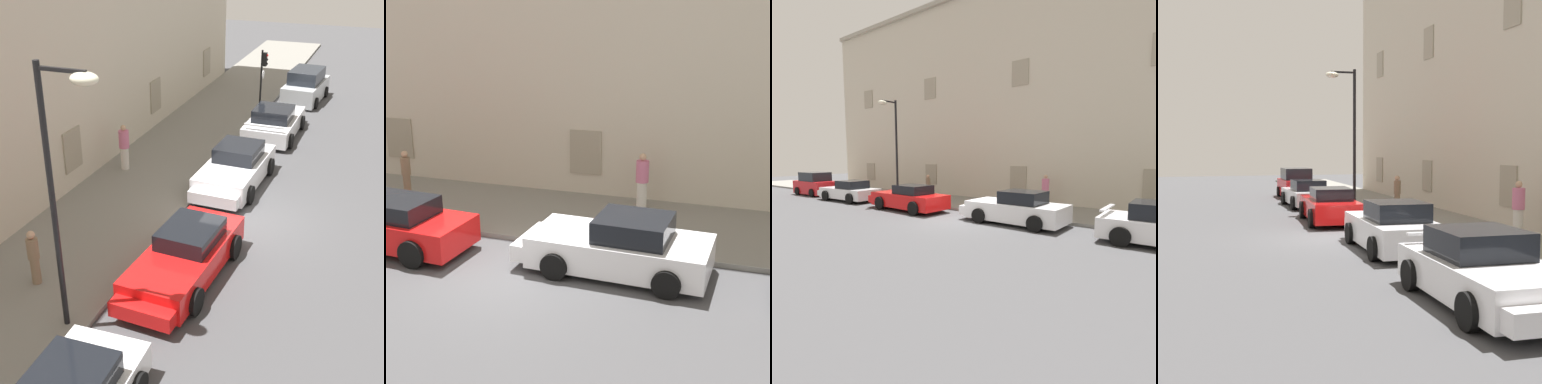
{
  "view_description": "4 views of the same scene",
  "coord_description": "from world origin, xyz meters",
  "views": [
    {
      "loc": [
        -16.01,
        -3.99,
        8.94
      ],
      "look_at": [
        -1.3,
        1.45,
        1.36
      ],
      "focal_mm": 52.61,
      "sensor_mm": 36.0,
      "label": 1
    },
    {
      "loc": [
        5.54,
        -11.12,
        6.03
      ],
      "look_at": [
        1.25,
        1.85,
        1.71
      ],
      "focal_mm": 52.49,
      "sensor_mm": 36.0,
      "label": 2
    },
    {
      "loc": [
        8.65,
        -11.02,
        2.95
      ],
      "look_at": [
        -1.09,
        2.22,
        1.05
      ],
      "focal_mm": 28.78,
      "sensor_mm": 36.0,
      "label": 3
    },
    {
      "loc": [
        17.67,
        -4.29,
        3.04
      ],
      "look_at": [
        -1.62,
        1.0,
        1.38
      ],
      "focal_mm": 51.84,
      "sensor_mm": 36.0,
      "label": 4
    }
  ],
  "objects": [
    {
      "name": "ground_plane",
      "position": [
        0.0,
        0.0,
        0.0
      ],
      "size": [
        80.0,
        80.0,
        0.0
      ],
      "primitive_type": "plane",
      "color": "#444447"
    },
    {
      "name": "sidewalk",
      "position": [
        0.0,
        4.31,
        0.07
      ],
      "size": [
        60.0,
        4.38,
        0.14
      ],
      "primitive_type": "cube",
      "color": "gray",
      "rests_on": "ground"
    },
    {
      "name": "sportscar_white_middle",
      "position": [
        2.42,
        1.16,
        0.62
      ],
      "size": [
        4.79,
        2.27,
        1.46
      ],
      "color": "white",
      "rests_on": "ground"
    },
    {
      "name": "pedestrian_admiring",
      "position": [
        -5.64,
        4.3,
        0.96
      ],
      "size": [
        0.4,
        0.4,
        1.59
      ],
      "color": "#8C7259",
      "rests_on": "sidewalk"
    },
    {
      "name": "pedestrian_strolling",
      "position": [
        2.16,
        5.53,
        1.05
      ],
      "size": [
        0.55,
        0.55,
        1.8
      ],
      "color": "silver",
      "rests_on": "sidewalk"
    }
  ]
}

